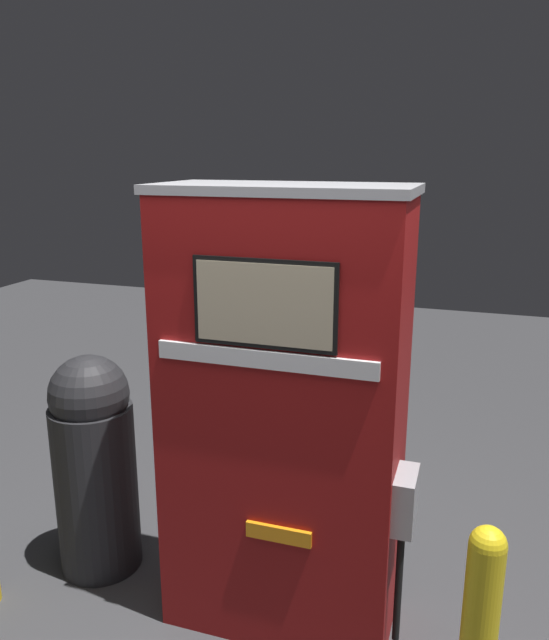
# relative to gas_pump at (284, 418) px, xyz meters

# --- Properties ---
(gas_pump) EXTENTS (1.18, 0.55, 2.12)m
(gas_pump) POSITION_rel_gas_pump_xyz_m (0.00, 0.00, 0.00)
(gas_pump) COLOR maroon
(gas_pump) RESTS_ON ground_plane
(trash_bin) EXTENTS (0.44, 0.44, 1.23)m
(trash_bin) POSITION_rel_gas_pump_xyz_m (-1.09, 0.06, -0.43)
(trash_bin) COLOR #232326
(trash_bin) RESTS_ON ground_plane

